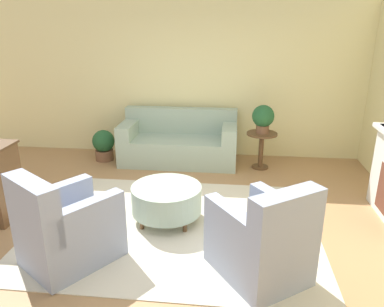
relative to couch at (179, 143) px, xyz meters
The scene contains 10 objects.
ground_plane 2.27m from the couch, 83.18° to the right, with size 16.00×16.00×0.00m, color #AD7F51.
wall_back 1.22m from the couch, 63.02° to the left, with size 9.38×0.12×2.80m.
rug 2.27m from the couch, 83.18° to the right, with size 3.38×2.58×0.01m.
couch is the anchor object (origin of this frame).
armchair_left 3.13m from the couch, 103.09° to the right, with size 1.08×1.12×0.99m.
armchair_right 3.29m from the couch, 67.84° to the right, with size 1.08×1.12×0.99m.
ottoman_table 2.08m from the couch, 85.94° to the right, with size 0.86×0.86×0.44m.
side_table 1.41m from the couch, ahead, with size 0.50×0.50×0.61m.
potted_plant_on_side_table 1.51m from the couch, ahead, with size 0.36×0.36×0.46m.
potted_plant_floor 1.34m from the couch, behind, with size 0.39×0.39×0.55m.
Camera 1 is at (0.65, -3.91, 2.34)m, focal length 35.00 mm.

